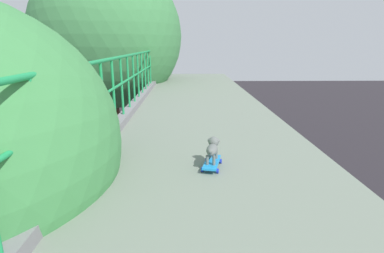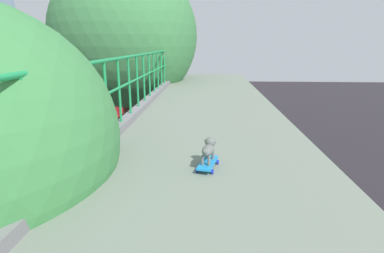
# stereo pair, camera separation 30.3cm
# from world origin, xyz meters

# --- Properties ---
(car_white_fifth) EXTENTS (1.93, 4.03, 1.39)m
(car_white_fifth) POSITION_xyz_m (-5.03, 8.91, 0.69)
(car_white_fifth) COLOR white
(car_white_fifth) RESTS_ON ground
(car_red_taxi_sixth) EXTENTS (1.81, 3.98, 1.72)m
(car_red_taxi_sixth) POSITION_xyz_m (-8.48, 13.44, 0.74)
(car_red_taxi_sixth) COLOR red
(car_red_taxi_sixth) RESTS_ON ground
(city_bus) EXTENTS (2.65, 11.71, 3.39)m
(city_bus) POSITION_xyz_m (-8.62, 28.15, 1.92)
(city_bus) COLOR red
(city_bus) RESTS_ON ground
(roadside_tree_far) EXTENTS (5.82, 5.82, 10.36)m
(roadside_tree_far) POSITION_xyz_m (-2.12, 12.53, 7.44)
(roadside_tree_far) COLOR #533426
(roadside_tree_far) RESTS_ON ground
(toy_skateboard) EXTENTS (0.28, 0.50, 0.08)m
(toy_skateboard) POSITION_xyz_m (1.28, 3.40, 5.78)
(toy_skateboard) COLOR #1E8CDB
(toy_skateboard) RESTS_ON overpass_deck
(small_dog) EXTENTS (0.20, 0.39, 0.27)m
(small_dog) POSITION_xyz_m (1.29, 3.43, 5.97)
(small_dog) COLOR slate
(small_dog) RESTS_ON toy_skateboard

